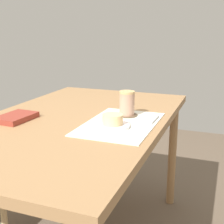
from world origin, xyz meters
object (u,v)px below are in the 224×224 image
pastry_plate (113,126)px  small_book (16,117)px  coffee_mug (127,103)px  pastry (113,119)px  dining_table (75,132)px

pastry_plate → small_book: size_ratio=0.80×
coffee_mug → small_book: coffee_mug is taller
pastry_plate → pastry: 0.03m
coffee_mug → dining_table: bearing=117.4°
coffee_mug → small_book: (-0.24, 0.45, -0.05)m
pastry_plate → pastry: pastry is taller
small_book → pastry_plate: bearing=-81.0°
pastry_plate → coffee_mug: bearing=0.1°
pastry_plate → small_book: (-0.04, 0.45, 0.00)m
dining_table → small_book: bearing=118.2°
pastry → small_book: bearing=95.7°
dining_table → pastry: bearing=-110.3°
pastry_plate → small_book: bearing=95.7°
pastry → coffee_mug: coffee_mug is taller
dining_table → pastry_plate: bearing=-110.3°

